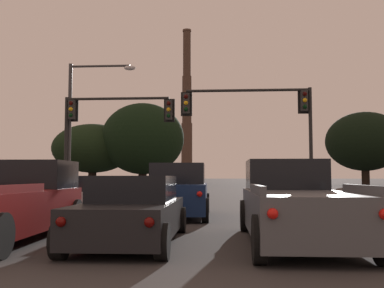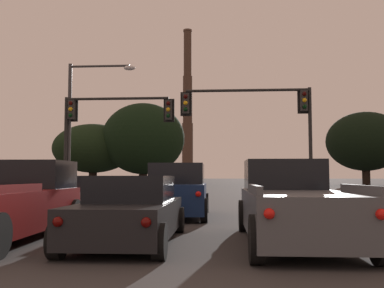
{
  "view_description": "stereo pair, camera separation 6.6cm",
  "coord_description": "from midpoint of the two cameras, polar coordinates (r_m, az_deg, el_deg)",
  "views": [
    {
      "loc": [
        1.56,
        -2.68,
        1.41
      ],
      "look_at": [
        -0.63,
        30.35,
        3.81
      ],
      "focal_mm": 42.0,
      "sensor_mm": 36.0,
      "label": 1
    },
    {
      "loc": [
        1.62,
        -2.68,
        1.41
      ],
      "look_at": [
        -0.63,
        30.35,
        3.81
      ],
      "focal_mm": 42.0,
      "sensor_mm": 36.0,
      "label": 2
    }
  ],
  "objects": [
    {
      "name": "treeline_left_mid",
      "position": [
        73.49,
        21.16,
        0.3
      ],
      "size": [
        11.76,
        10.59,
        11.29
      ],
      "color": "black",
      "rests_on": "ground_plane"
    },
    {
      "name": "smokestack",
      "position": [
        165.05,
        -0.56,
        3.0
      ],
      "size": [
        6.38,
        6.38,
        56.03
      ],
      "color": "#3C2B22",
      "rests_on": "ground_plane"
    },
    {
      "name": "hatchback_left_lane_front",
      "position": [
        17.01,
        -12.89,
        -6.56
      ],
      "size": [
        1.98,
        4.13,
        1.44
      ],
      "rotation": [
        0.0,
        0.0,
        0.02
      ],
      "color": "silver",
      "rests_on": "ground_plane"
    },
    {
      "name": "suv_center_lane_front",
      "position": [
        15.82,
        -1.66,
        -6.01
      ],
      "size": [
        2.21,
        4.95,
        1.86
      ],
      "rotation": [
        0.0,
        0.0,
        0.02
      ],
      "color": "navy",
      "rests_on": "ground_plane"
    },
    {
      "name": "traffic_light_overhead_right",
      "position": [
        22.93,
        9.36,
        3.75
      ],
      "size": [
        6.72,
        0.5,
        5.87
      ],
      "color": "black",
      "rests_on": "ground_plane"
    },
    {
      "name": "sedan_center_lane_second",
      "position": [
        9.75,
        -7.61,
        -8.48
      ],
      "size": [
        2.02,
        4.72,
        1.43
      ],
      "rotation": [
        0.0,
        0.0,
        0.01
      ],
      "color": "black",
      "rests_on": "ground_plane"
    },
    {
      "name": "treeline_right_mid",
      "position": [
        79.0,
        -12.4,
        -0.56
      ],
      "size": [
        13.92,
        12.52,
        10.43
      ],
      "color": "black",
      "rests_on": "ground_plane"
    },
    {
      "name": "pickup_truck_right_lane_second",
      "position": [
        10.03,
        12.85,
        -7.52
      ],
      "size": [
        2.19,
        5.51,
        1.82
      ],
      "rotation": [
        0.0,
        0.0,
        0.0
      ],
      "color": "#4C4F54",
      "rests_on": "ground_plane"
    },
    {
      "name": "street_lamp",
      "position": [
        24.93,
        -13.81,
        3.65
      ],
      "size": [
        3.68,
        0.36,
        7.52
      ],
      "color": "#38383A",
      "rests_on": "ground_plane"
    },
    {
      "name": "treeline_center_right",
      "position": [
        75.33,
        -6.18,
        0.66
      ],
      "size": [
        13.79,
        12.41,
        13.66
      ],
      "color": "black",
      "rests_on": "ground_plane"
    },
    {
      "name": "pickup_truck_left_lane_second",
      "position": [
        11.14,
        -22.29,
        -6.97
      ],
      "size": [
        2.34,
        5.56,
        1.82
      ],
      "rotation": [
        0.0,
        0.0,
        0.03
      ],
      "color": "maroon",
      "rests_on": "ground_plane"
    },
    {
      "name": "traffic_light_overhead_left",
      "position": [
        24.34,
        -11.22,
        2.86
      ],
      "size": [
        6.0,
        0.5,
        5.65
      ],
      "color": "black",
      "rests_on": "ground_plane"
    }
  ]
}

